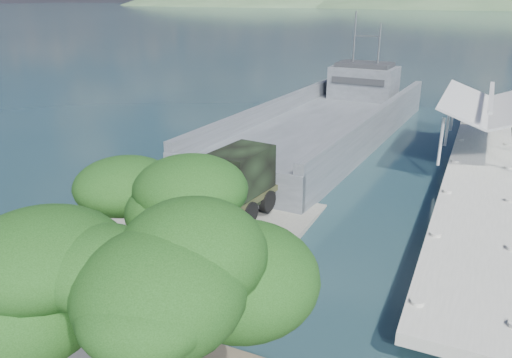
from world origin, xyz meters
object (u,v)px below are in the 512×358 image
at_px(landing_craft, 324,130).
at_px(military_truck, 227,190).
at_px(soldier, 154,210).
at_px(overhang_tree, 158,248).
at_px(pier, 483,149).

xyz_separation_m(landing_craft, military_truck, (0.68, -19.14, 1.39)).
distance_m(soldier, overhang_tree, 14.26).
bearing_deg(overhang_tree, landing_craft, 99.98).
distance_m(military_truck, soldier, 3.90).
xyz_separation_m(landing_craft, soldier, (-2.59, -21.04, 0.43)).
height_order(landing_craft, soldier, landing_craft).
distance_m(landing_craft, soldier, 21.20).
distance_m(pier, military_truck, 19.98).
bearing_deg(landing_craft, military_truck, -84.25).
relative_size(landing_craft, soldier, 22.67).
height_order(soldier, overhang_tree, overhang_tree).
bearing_deg(landing_craft, soldier, -93.31).
relative_size(pier, soldier, 26.24).
xyz_separation_m(pier, military_truck, (-11.86, -16.06, 0.70)).
bearing_deg(soldier, pier, 17.27).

